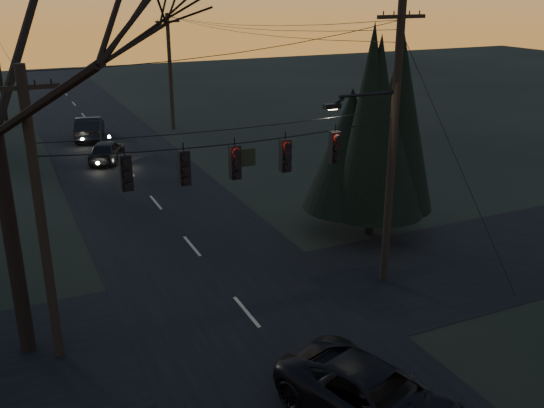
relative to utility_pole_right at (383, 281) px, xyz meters
name	(u,v)px	position (x,y,z in m)	size (l,w,h in m)	color
main_road	(166,215)	(-5.50, 10.00, 0.01)	(8.00, 120.00, 0.02)	black
cross_road	(246,312)	(-5.50, 0.00, 0.01)	(60.00, 7.00, 0.02)	black
utility_pole_right	(383,281)	(0.00, 0.00, 0.00)	(5.00, 0.30, 10.00)	black
utility_pole_left	(60,355)	(-11.50, 0.00, 0.00)	(1.80, 0.30, 8.50)	black
utility_pole_far_r	(173,129)	(0.00, 28.00, 0.00)	(1.80, 0.30, 8.50)	black
utility_pole_far_l	(7,122)	(-11.50, 36.00, 0.00)	(0.30, 0.30, 8.00)	black
span_signal_assembly	(237,160)	(-5.74, 0.00, 5.32)	(11.50, 0.44, 1.50)	black
evergreen_right	(375,127)	(2.03, 4.08, 4.81)	(4.46, 4.46, 8.43)	black
suv_near	(375,399)	(-4.70, -6.41, 0.74)	(2.44, 5.29, 1.47)	black
sedan_oncoming_a	(107,151)	(-6.30, 20.74, 0.69)	(1.62, 4.04, 1.38)	black
sedan_oncoming_b	(90,128)	(-6.30, 27.25, 0.81)	(1.71, 4.91, 1.62)	black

